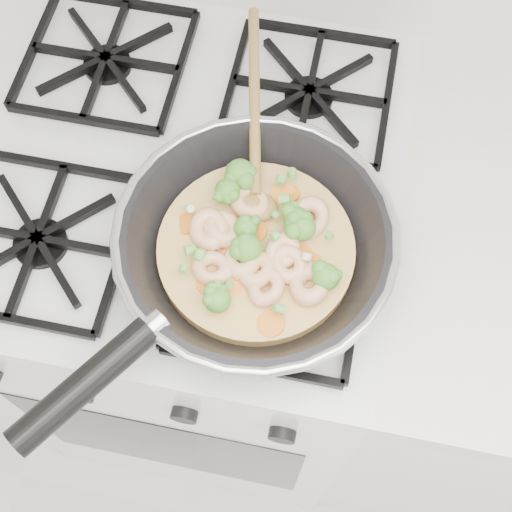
# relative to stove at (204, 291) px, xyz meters

# --- Properties ---
(stove) EXTENTS (0.60, 0.60, 0.92)m
(stove) POSITION_rel_stove_xyz_m (0.00, 0.00, 0.00)
(stove) COLOR white
(stove) RESTS_ON ground
(skillet) EXTENTS (0.38, 0.62, 0.09)m
(skillet) POSITION_rel_stove_xyz_m (0.13, -0.13, 0.50)
(skillet) COLOR black
(skillet) RESTS_ON stove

